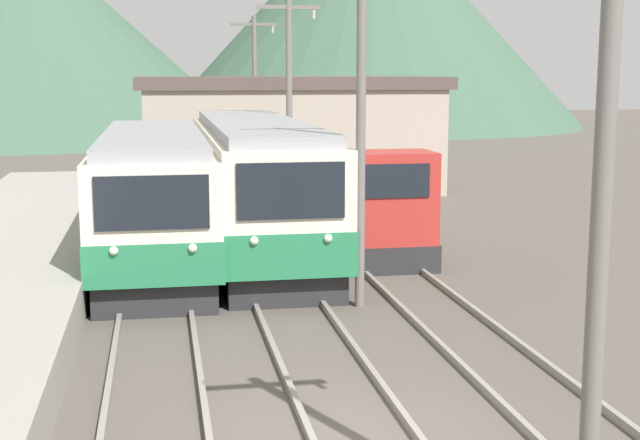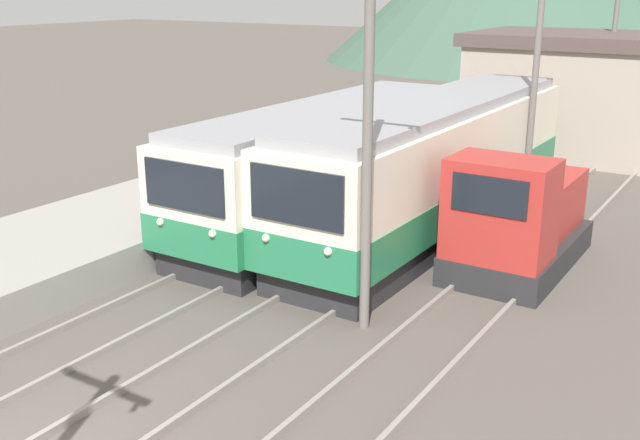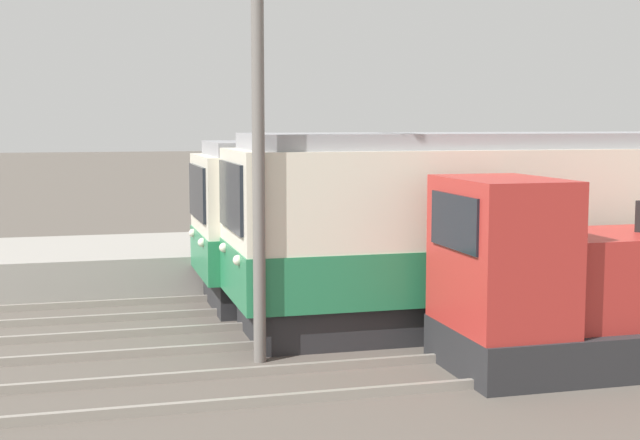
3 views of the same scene
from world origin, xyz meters
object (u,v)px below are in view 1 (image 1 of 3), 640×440
at_px(shunting_locomotive, 375,214).
at_px(catenary_mast_mid, 361,120).
at_px(catenary_mast_near, 604,176).
at_px(catenary_mast_far, 289,103).
at_px(commuter_train_center, 256,190).
at_px(catenary_mast_distant, 255,95).
at_px(commuter_train_left, 154,202).

distance_m(shunting_locomotive, catenary_mast_mid, 5.77).
distance_m(catenary_mast_near, catenary_mast_far, 20.62).
bearing_deg(shunting_locomotive, catenary_mast_near, -95.63).
height_order(commuter_train_center, catenary_mast_distant, catenary_mast_distant).
distance_m(commuter_train_left, catenary_mast_far, 6.95).
bearing_deg(catenary_mast_mid, commuter_train_center, 102.74).
height_order(catenary_mast_mid, catenary_mast_distant, same).
height_order(shunting_locomotive, catenary_mast_far, catenary_mast_far).
height_order(catenary_mast_near, catenary_mast_distant, same).
xyz_separation_m(catenary_mast_near, catenary_mast_distant, (0.00, 30.93, 0.00)).
bearing_deg(commuter_train_left, catenary_mast_far, 48.69).
xyz_separation_m(catenary_mast_near, catenary_mast_mid, (0.00, 10.31, 0.00)).
relative_size(commuter_train_left, commuter_train_center, 0.85).
bearing_deg(commuter_train_center, commuter_train_left, -155.74).
relative_size(commuter_train_left, catenary_mast_distant, 1.61).
bearing_deg(catenary_mast_near, commuter_train_left, 105.33).
relative_size(commuter_train_center, catenary_mast_distant, 1.89).
height_order(commuter_train_left, catenary_mast_distant, catenary_mast_distant).
bearing_deg(catenary_mast_mid, catenary_mast_distant, 90.00).
bearing_deg(catenary_mast_distant, commuter_train_center, -96.17).
xyz_separation_m(catenary_mast_far, catenary_mast_distant, (0.00, 10.31, 0.00)).
relative_size(shunting_locomotive, catenary_mast_distant, 0.66).
bearing_deg(catenary_mast_near, shunting_locomotive, 84.37).
distance_m(catenary_mast_mid, catenary_mast_far, 10.31).
relative_size(catenary_mast_near, catenary_mast_far, 1.00).
bearing_deg(commuter_train_center, catenary_mast_far, 67.50).
height_order(commuter_train_left, catenary_mast_far, catenary_mast_far).
bearing_deg(commuter_train_center, catenary_mast_distant, 83.83).
relative_size(commuter_train_center, shunting_locomotive, 2.86).
height_order(commuter_train_center, shunting_locomotive, commuter_train_center).
bearing_deg(commuter_train_center, catenary_mast_mid, -77.26).
bearing_deg(catenary_mast_far, shunting_locomotive, -74.76).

